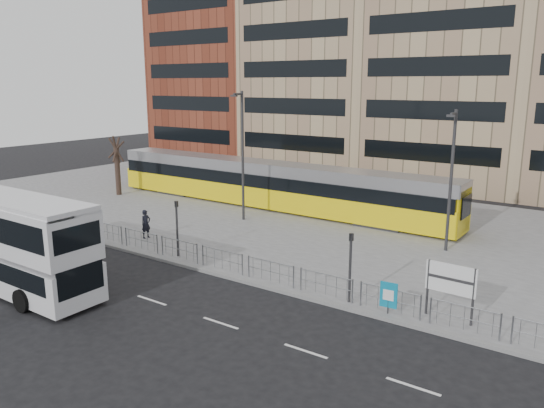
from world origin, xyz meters
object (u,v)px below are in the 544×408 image
Objects in this scene: pedestrian at (146,224)px; lamp_post_east at (451,175)px; traffic_light_west at (177,221)px; ad_panel at (389,296)px; bare_tree at (115,134)px; lamp_post_west at (242,151)px; tram at (269,184)px; station_sign at (451,282)px; traffic_light_east at (350,259)px; double_decker_bus at (5,237)px.

pedestrian is 0.22× the size of lamp_post_east.
ad_panel is at bearing 0.55° from traffic_light_west.
ad_panel is 16.63m from pedestrian.
lamp_post_west is at bearing -2.78° from bare_tree.
traffic_light_west is at bearing -77.15° from tram.
bare_tree is at bearing 166.48° from station_sign.
pedestrian is 0.57× the size of traffic_light_east.
traffic_light_west is at bearing -29.52° from bare_tree.
station_sign reaches higher than ad_panel.
traffic_light_east is at bearing 170.59° from ad_panel.
double_decker_bus is 20.18m from tram.
pedestrian is at bearing 168.96° from ad_panel.
double_decker_bus is 1.27× the size of lamp_post_west.
lamp_post_west is at bearing -175.67° from lamp_post_east.
tram is at bearing 105.06° from traffic_light_west.
traffic_light_west reaches higher than pedestrian.
ad_panel is at bearing -156.24° from station_sign.
traffic_light_west is (-14.63, -0.43, 0.36)m from station_sign.
traffic_light_east is (-1.85, 0.16, 1.18)m from ad_panel.
ad_panel is (15.23, -13.10, -0.94)m from tram.
lamp_post_west reaches higher than lamp_post_east.
lamp_post_east reaches higher than traffic_light_east.
bare_tree reaches higher than tram.
tram reaches higher than ad_panel.
bare_tree is at bearing 156.93° from ad_panel.
ad_panel is at bearing -31.37° from lamp_post_west.
double_decker_bus is at bearing -154.36° from station_sign.
traffic_light_west is 10.57m from traffic_light_east.
lamp_post_east is (15.41, 16.89, 2.06)m from double_decker_bus.
lamp_post_west is (1.66, 15.85, 2.51)m from double_decker_bus.
traffic_light_east is 15.50m from lamp_post_west.
bare_tree reaches higher than pedestrian.
traffic_light_west is 18.59m from bare_tree.
lamp_post_west is at bearing -78.95° from tram.
double_decker_bus is 19.94m from station_sign.
tram is 12.62× the size of station_sign.
tram is 14.05m from bare_tree.
station_sign is 18.68m from lamp_post_west.
traffic_light_east is 0.35× the size of lamp_post_west.
double_decker_bus is at bearing -132.38° from lamp_post_east.
ad_panel is at bearing -18.45° from bare_tree.
lamp_post_west is (-1.99, 8.35, 2.80)m from traffic_light_west.
double_decker_bus is at bearing -53.35° from bare_tree.
tram is 4.27× the size of bare_tree.
station_sign is at bearing -25.47° from lamp_post_west.
station_sign is at bearing 15.70° from traffic_light_east.
lamp_post_west is at bearing 144.02° from ad_panel.
pedestrian is at bearing -106.93° from lamp_post_west.
pedestrian is at bearing -153.33° from lamp_post_east.
lamp_post_east is (13.75, 1.04, -0.44)m from lamp_post_west.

